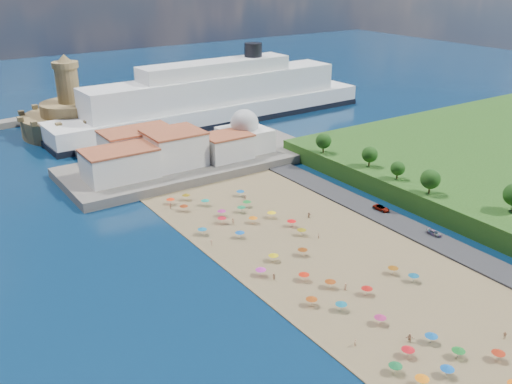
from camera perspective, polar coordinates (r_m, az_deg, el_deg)
ground at (r=139.65m, az=4.40°, el=-6.62°), size 700.00×700.00×0.00m
terrace at (r=200.40m, az=-6.26°, el=2.96°), size 90.00×36.00×3.00m
jetty at (r=223.29m, az=-15.53°, el=4.22°), size 18.00×70.00×2.40m
waterfront_buildings at (r=193.60m, az=-9.84°, el=4.05°), size 57.00×29.00×11.00m
domed_building at (r=206.01m, az=-1.15°, el=5.81°), size 16.00×16.00×15.00m
fortress at (r=249.50m, az=-17.97°, el=7.12°), size 40.00×40.00×32.40m
cruise_ship at (r=254.91m, az=-3.95°, el=9.15°), size 150.31×25.84×32.74m
beach_parasols at (r=130.85m, az=6.40°, el=-7.76°), size 30.35×114.74×2.20m
beachgoers at (r=138.75m, az=3.76°, el=-6.27°), size 34.37×96.43×1.89m
parked_cars at (r=157.16m, az=16.66°, el=-3.56°), size 2.68×57.90×1.38m
hillside_trees at (r=164.68m, az=19.51°, el=0.60°), size 15.05×107.80×7.80m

